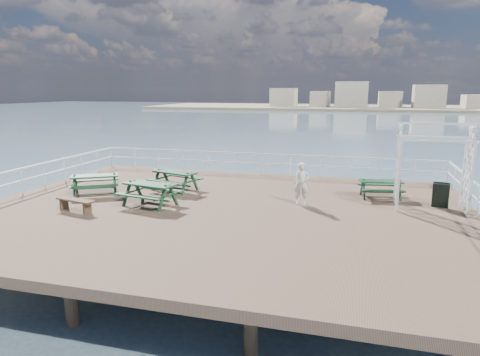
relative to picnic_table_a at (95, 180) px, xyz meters
name	(u,v)px	position (x,y,z in m)	size (l,w,h in m)	color
ground	(222,212)	(5.79, -0.70, -0.74)	(18.00, 14.00, 0.30)	brown
sea_backdrop	(385,105)	(18.32, 133.37, -1.10)	(300.00, 300.00, 9.20)	#466177
railing	(238,172)	(5.71, 1.87, 0.28)	(17.77, 13.76, 1.10)	silver
picnic_table_a	(95,180)	(0.00, 0.00, 0.00)	(2.41, 2.27, 0.92)	#153B1D
picnic_table_b	(175,176)	(2.92, 1.57, 0.02)	(2.32, 2.07, 0.95)	#153B1D
picnic_table_c	(381,185)	(11.51, 2.54, -0.07)	(1.86, 1.59, 0.81)	#153B1D
picnic_table_d	(150,189)	(3.05, -1.02, 0.03)	(2.28, 1.98, 0.97)	#153B1D
flat_bench_near	(75,202)	(0.84, -2.49, -0.25)	(1.63, 0.72, 0.46)	brown
trellis_arbor	(432,172)	(13.17, 1.23, 0.82)	(2.58, 1.42, 3.16)	silver
sandwich_board	(441,195)	(13.59, 1.58, -0.13)	(0.65, 0.54, 0.95)	black
person	(302,184)	(8.55, 0.67, 0.22)	(0.59, 0.39, 1.62)	silver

